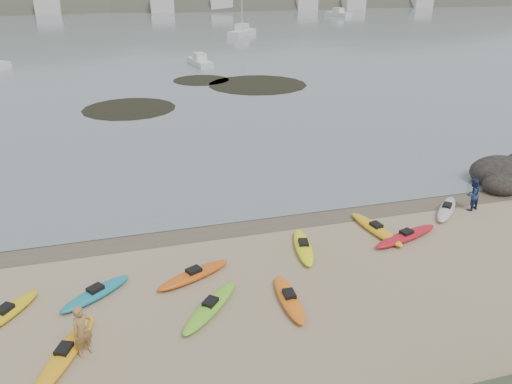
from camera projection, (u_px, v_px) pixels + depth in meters
name	position (u px, v px, depth m)	size (l,w,h in m)	color
ground	(256.00, 220.00, 24.23)	(600.00, 600.00, 0.00)	tan
wet_sand	(258.00, 223.00, 23.96)	(60.00, 60.00, 0.00)	brown
kayaks	(261.00, 270.00, 19.87)	(22.45, 9.17, 0.34)	#D75712
person_west	(82.00, 331.00, 15.36)	(0.64, 0.42, 1.76)	#AA7A44
person_east	(472.00, 194.00, 25.00)	(0.82, 0.64, 1.68)	navy
rock_cluster	(511.00, 178.00, 28.66)	(5.28, 3.88, 1.78)	black
kelp_mats	(213.00, 90.00, 51.24)	(23.19, 18.25, 0.04)	black
moored_boats	(138.00, 30.00, 99.86)	(111.08, 79.28, 1.35)	silver
far_hills	(222.00, 43.00, 211.43)	(550.00, 135.00, 80.00)	#384235
far_town	(147.00, 6.00, 152.78)	(199.00, 5.00, 4.00)	beige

